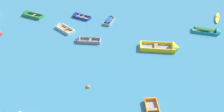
# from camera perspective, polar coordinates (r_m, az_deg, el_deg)

# --- Properties ---
(rowboat_grey_cluster_inner) EXTENTS (3.26, 1.22, 1.01)m
(rowboat_grey_cluster_inner) POSITION_cam_1_polar(r_m,az_deg,el_deg) (31.34, -6.75, 3.57)
(rowboat_grey_cluster_inner) COLOR #4C4C51
(rowboat_grey_cluster_inner) RESTS_ON ground_plane
(rowboat_green_near_right) EXTENTS (3.75, 2.21, 1.08)m
(rowboat_green_near_right) POSITION_cam_1_polar(r_m,az_deg,el_deg) (40.05, -18.45, 8.94)
(rowboat_green_near_right) COLOR #4C4C51
(rowboat_green_near_right) RESTS_ON ground_plane
(rowboat_yellow_back_row_center) EXTENTS (4.65, 1.84, 1.56)m
(rowboat_yellow_back_row_center) POSITION_cam_1_polar(r_m,az_deg,el_deg) (30.23, 12.66, 1.87)
(rowboat_yellow_back_row_center) COLOR gray
(rowboat_yellow_back_row_center) RESTS_ON ground_plane
(rowboat_turquoise_back_row_left) EXTENTS (3.82, 1.73, 1.19)m
(rowboat_turquoise_back_row_left) POSITION_cam_1_polar(r_m,az_deg,el_deg) (35.49, 21.42, 5.34)
(rowboat_turquoise_back_row_left) COLOR #99754C
(rowboat_turquoise_back_row_left) RESTS_ON ground_plane
(rowboat_deep_blue_distant_center) EXTENTS (3.20, 2.12, 1.01)m
(rowboat_deep_blue_distant_center) POSITION_cam_1_polar(r_m,az_deg,el_deg) (37.99, -7.87, 9.01)
(rowboat_deep_blue_distant_center) COLOR gray
(rowboat_deep_blue_distant_center) RESTS_ON ground_plane
(rowboat_white_back_row_right) EXTENTS (3.29, 2.93, 1.06)m
(rowboat_white_back_row_right) POSITION_cam_1_polar(r_m,az_deg,el_deg) (34.99, -11.42, 6.46)
(rowboat_white_back_row_right) COLOR #99754C
(rowboat_white_back_row_right) RESTS_ON ground_plane
(rowboat_grey_outer_left) EXTENTS (1.44, 2.87, 0.91)m
(rowboat_grey_outer_left) POSITION_cam_1_polar(r_m,az_deg,el_deg) (36.26, -0.47, 8.28)
(rowboat_grey_outer_left) COLOR #99754C
(rowboat_grey_outer_left) RESTS_ON ground_plane
(kayak_yellow_midfield_left) EXTENTS (1.47, 3.72, 0.35)m
(kayak_yellow_midfield_left) POSITION_cam_1_polar(r_m,az_deg,el_deg) (40.05, 22.76, 8.00)
(kayak_yellow_midfield_left) COLOR yellow
(kayak_yellow_midfield_left) RESTS_ON ground_plane
(mooring_buoy_between_boats_right) EXTENTS (0.42, 0.42, 0.42)m
(mooring_buoy_between_boats_right) POSITION_cam_1_polar(r_m,az_deg,el_deg) (24.18, -5.45, -7.04)
(mooring_buoy_between_boats_right) COLOR orange
(mooring_buoy_between_boats_right) RESTS_ON ground_plane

